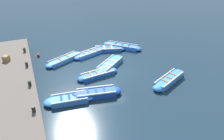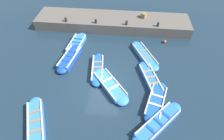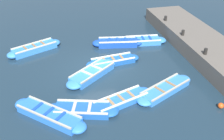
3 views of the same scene
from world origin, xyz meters
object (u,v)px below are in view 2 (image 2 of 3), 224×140
object	(u,v)px
bollard_north	(158,25)
boat_centre	(98,69)
wooden_crate	(144,15)
boat_drifting	(70,58)
boat_alongside	(144,55)
bollard_south	(66,20)
bollard_mid_south	(96,21)
boat_far_corner	(158,123)
boat_end_of_row	(76,44)
bollard_mid_north	(127,23)
buoy_orange_near	(165,42)
boat_tucked	(150,78)
boat_outer_left	(36,123)
boat_near_quay	(156,102)
boat_broadside	(110,85)

from	to	relation	value
bollard_north	boat_centre	bearing A→B (deg)	136.79
bollard_north	wooden_crate	xyz separation A→B (m)	(1.39, 1.17, 0.03)
boat_drifting	boat_centre	bearing A→B (deg)	-111.20
boat_alongside	bollard_south	xyz separation A→B (m)	(3.01, 7.02, 0.97)
bollard_mid_south	boat_drifting	bearing A→B (deg)	160.05
boat_far_corner	bollard_north	distance (m)	8.81
boat_end_of_row	bollard_south	world-z (taller)	bollard_south
bollard_south	boat_far_corner	bearing A→B (deg)	-139.02
bollard_south	bollard_mid_north	bearing A→B (deg)	-90.00
boat_drifting	boat_far_corner	world-z (taller)	boat_drifting
buoy_orange_near	boat_alongside	bearing A→B (deg)	137.88
boat_tucked	boat_alongside	distance (m)	2.42
wooden_crate	buoy_orange_near	size ratio (longest dim) A/B	1.52
boat_tucked	wooden_crate	bearing A→B (deg)	3.34
bollard_south	bollard_mid_south	bearing A→B (deg)	-90.00
boat_outer_left	boat_far_corner	xyz separation A→B (m)	(0.65, -6.78, -0.02)
bollard_mid_north	bollard_south	distance (m)	5.42
boat_tucked	boat_near_quay	bearing A→B (deg)	-172.84
bollard_mid_north	boat_far_corner	bearing A→B (deg)	-166.02
boat_broadside	boat_far_corner	bearing A→B (deg)	-129.74
boat_tucked	boat_drifting	bearing A→B (deg)	76.59
bollard_mid_south	buoy_orange_near	size ratio (longest dim) A/B	1.28
boat_tucked	boat_alongside	bearing A→B (deg)	8.08
boat_broadside	boat_end_of_row	xyz separation A→B (m)	(4.14, 3.30, -0.01)
boat_far_corner	bollard_mid_south	world-z (taller)	bollard_mid_south
boat_broadside	boat_end_of_row	bearing A→B (deg)	38.60
boat_outer_left	buoy_orange_near	bearing A→B (deg)	-43.71
boat_alongside	boat_centre	xyz separation A→B (m)	(-1.83, 3.44, 0.00)
boat_outer_left	bollard_mid_south	size ratio (longest dim) A/B	10.26
boat_centre	boat_near_quay	bearing A→B (deg)	-121.31
boat_end_of_row	boat_alongside	bearing A→B (deg)	-98.55
boat_tucked	bollard_mid_south	world-z (taller)	bollard_mid_south
boat_end_of_row	boat_centre	xyz separation A→B (m)	(-2.69, -2.23, -0.01)
boat_near_quay	bollard_mid_south	bearing A→B (deg)	33.82
boat_drifting	buoy_orange_near	xyz separation A→B (m)	(2.92, -7.54, -0.07)
boat_far_corner	wooden_crate	xyz separation A→B (m)	(10.14, 0.64, 0.98)
boat_drifting	bollard_north	distance (m)	7.97
boat_alongside	buoy_orange_near	world-z (taller)	boat_alongside
boat_end_of_row	buoy_orange_near	xyz separation A→B (m)	(1.13, -7.46, -0.04)
bollard_mid_north	wooden_crate	size ratio (longest dim) A/B	0.84
bollard_mid_north	bollard_mid_south	size ratio (longest dim) A/B	1.00
boat_alongside	buoy_orange_near	size ratio (longest dim) A/B	13.28
bollard_mid_south	boat_centre	bearing A→B (deg)	-169.84
boat_drifting	boat_outer_left	world-z (taller)	boat_drifting
boat_far_corner	buoy_orange_near	xyz separation A→B (m)	(7.72, -1.21, -0.04)
bollard_south	wooden_crate	xyz separation A→B (m)	(1.39, -6.96, 0.03)
boat_tucked	wooden_crate	size ratio (longest dim) A/B	8.32
boat_outer_left	wooden_crate	size ratio (longest dim) A/B	8.62
boat_near_quay	bollard_north	bearing A→B (deg)	-4.23
bollard_mid_south	buoy_orange_near	bearing A→B (deg)	-99.59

